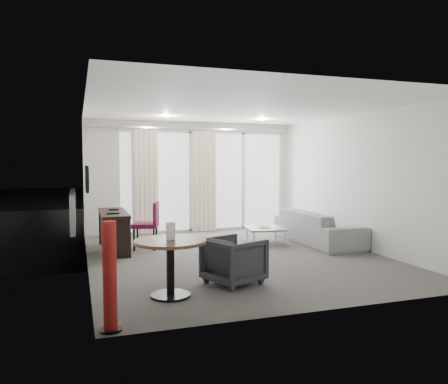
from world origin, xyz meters
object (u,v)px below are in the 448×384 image
object	(u,v)px
coffee_table	(265,236)
rattan_chair_a	(202,209)
red_lamp	(110,276)
rattan_chair_b	(238,205)
round_table	(170,268)
tub_armchair	(234,260)
sofa	(318,227)
desk_chair	(145,226)
desk	(114,231)

from	to	relation	value
coffee_table	rattan_chair_a	xyz separation A→B (m)	(-0.53, 2.90, 0.27)
red_lamp	rattan_chair_b	world-z (taller)	red_lamp
round_table	tub_armchair	world-z (taller)	round_table
tub_armchair	sofa	size ratio (longest dim) A/B	0.31
round_table	rattan_chair_b	xyz separation A→B (m)	(3.46, 6.87, 0.03)
round_table	sofa	size ratio (longest dim) A/B	0.39
red_lamp	rattan_chair_b	distance (m)	8.86
round_table	desk_chair	bearing A→B (deg)	87.29
coffee_table	rattan_chair_b	bearing A→B (deg)	77.05
desk_chair	desk	bearing A→B (deg)	-167.55
round_table	coffee_table	world-z (taller)	round_table
desk	red_lamp	world-z (taller)	red_lamp
red_lamp	tub_armchair	bearing A→B (deg)	34.56
desk	rattan_chair_b	distance (m)	5.42
rattan_chair_a	rattan_chair_b	bearing A→B (deg)	33.49
coffee_table	red_lamp	bearing A→B (deg)	-131.82
tub_armchair	coffee_table	xyz separation A→B (m)	(1.58, 2.51, -0.15)
tub_armchair	rattan_chair_a	xyz separation A→B (m)	(1.06, 5.41, 0.12)
tub_armchair	rattan_chair_b	size ratio (longest dim) A/B	0.92
tub_armchair	sofa	distance (m)	3.48
desk_chair	sofa	distance (m)	3.48
coffee_table	rattan_chair_b	size ratio (longest dim) A/B	0.97
sofa	rattan_chair_b	distance (m)	4.32
desk_chair	tub_armchair	size ratio (longest dim) A/B	1.28
sofa	rattan_chair_a	size ratio (longest dim) A/B	2.59
sofa	rattan_chair_a	distance (m)	3.53
desk	coffee_table	distance (m)	2.99
round_table	sofa	xyz separation A→B (m)	(3.59, 2.55, -0.02)
desk	coffee_table	xyz separation A→B (m)	(2.97, -0.31, -0.20)
red_lamp	tub_armchair	size ratio (longest dim) A/B	1.56
round_table	red_lamp	xyz separation A→B (m)	(-0.79, -0.90, 0.19)
desk	round_table	distance (m)	3.14
rattan_chair_a	rattan_chair_b	distance (m)	1.87
red_lamp	rattan_chair_a	xyz separation A→B (m)	(2.79, 6.61, -0.11)
sofa	round_table	bearing A→B (deg)	125.41
red_lamp	rattan_chair_b	xyz separation A→B (m)	(4.25, 7.77, -0.16)
rattan_chair_b	coffee_table	bearing A→B (deg)	-94.72
red_lamp	coffee_table	xyz separation A→B (m)	(3.32, 3.71, -0.38)
rattan_chair_b	desk_chair	bearing A→B (deg)	-122.86
red_lamp	tub_armchair	xyz separation A→B (m)	(1.73, 1.19, -0.23)
coffee_table	rattan_chair_a	size ratio (longest dim) A/B	0.85
desk_chair	sofa	size ratio (longest dim) A/B	0.40
desk	tub_armchair	size ratio (longest dim) A/B	2.22
tub_armchair	rattan_chair_a	world-z (taller)	rattan_chair_a
round_table	tub_armchair	xyz separation A→B (m)	(0.94, 0.29, -0.04)
tub_armchair	coffee_table	distance (m)	2.98
coffee_table	sofa	bearing A→B (deg)	-13.40
desk	rattan_chair_b	xyz separation A→B (m)	(3.91, 3.76, 0.02)
round_table	rattan_chair_b	distance (m)	7.69
rattan_chair_a	sofa	bearing A→B (deg)	-68.35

